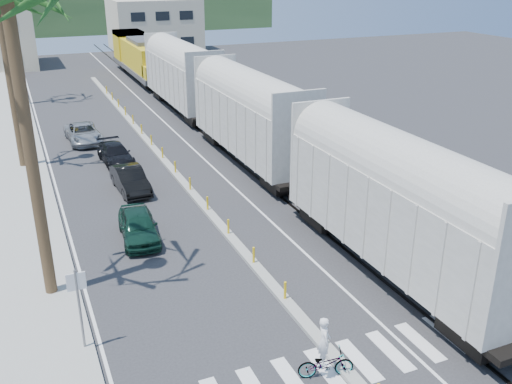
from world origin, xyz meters
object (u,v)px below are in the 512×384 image
street_sign (78,299)px  car_second (130,180)px  cyclist (325,358)px  car_lead (138,225)px

street_sign → car_second: street_sign is taller
car_second → cyclist: cyclist is taller
car_second → cyclist: 17.80m
street_sign → cyclist: (6.60, -4.22, -1.30)m
street_sign → cyclist: 7.95m
car_second → cyclist: size_ratio=1.95×
car_second → car_lead: bearing=-101.2°
street_sign → car_lead: 8.21m
car_lead → cyclist: bearing=-69.8°
car_lead → cyclist: (3.18, -11.58, -0.02)m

